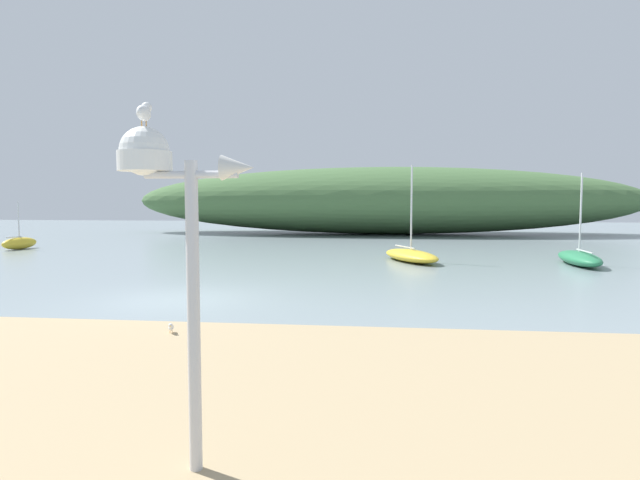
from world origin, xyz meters
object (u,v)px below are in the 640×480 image
(sailboat_mid_channel, at_px, (411,255))
(seagull_near_waterline, at_px, (171,327))
(seagull_on_radar, at_px, (144,112))
(sailboat_far_left, at_px, (579,258))
(sailboat_by_sandbar, at_px, (19,243))
(mast_structure, at_px, (164,191))

(sailboat_mid_channel, distance_m, seagull_near_waterline, 15.62)
(seagull_on_radar, xyz_separation_m, sailboat_far_left, (10.79, 19.03, -3.26))
(seagull_on_radar, xyz_separation_m, seagull_near_waterline, (-1.85, 4.92, -3.25))
(seagull_on_radar, bearing_deg, sailboat_by_sandbar, 128.54)
(sailboat_by_sandbar, relative_size, seagull_near_waterline, 9.76)
(seagull_on_radar, relative_size, sailboat_far_left, 0.08)
(seagull_on_radar, distance_m, sailboat_by_sandbar, 30.03)
(seagull_near_waterline, bearing_deg, sailboat_by_sandbar, 132.28)
(sailboat_far_left, height_order, seagull_near_waterline, sailboat_far_left)
(sailboat_by_sandbar, xyz_separation_m, sailboat_mid_channel, (22.21, -3.79, -0.07))
(sailboat_far_left, bearing_deg, sailboat_by_sandbar, 171.63)
(mast_structure, distance_m, seagull_on_radar, 0.75)
(seagull_on_radar, bearing_deg, sailboat_mid_channel, 79.56)
(seagull_on_radar, bearing_deg, mast_structure, -5.47)
(sailboat_mid_channel, bearing_deg, seagull_near_waterline, -110.42)
(seagull_on_radar, xyz_separation_m, sailboat_mid_channel, (3.60, 19.56, -3.28))
(mast_structure, distance_m, sailboat_mid_channel, 20.04)
(seagull_on_radar, height_order, sailboat_mid_channel, sailboat_mid_channel)
(sailboat_far_left, xyz_separation_m, seagull_near_waterline, (-12.64, -14.10, 0.01))
(sailboat_by_sandbar, bearing_deg, seagull_on_radar, -51.46)
(seagull_on_radar, relative_size, sailboat_mid_channel, 0.08)
(mast_structure, bearing_deg, seagull_near_waterline, 112.27)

